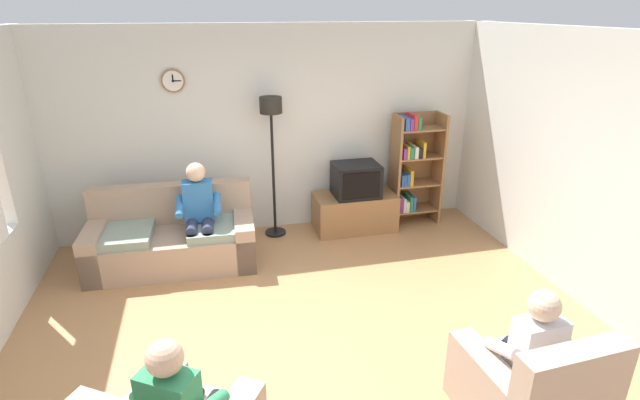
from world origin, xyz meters
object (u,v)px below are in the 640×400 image
armchair_near_bookshelf (528,390)px  person_in_right_armchair (526,347)px  bookshelf (413,167)px  couch (173,239)px  person_on_couch (199,210)px  tv_stand (355,212)px  tv (356,180)px  floor_lamp (272,129)px

armchair_near_bookshelf → person_in_right_armchair: size_ratio=0.83×
bookshelf → couch: bearing=-171.2°
couch → person_on_couch: bearing=-18.2°
tv_stand → person_in_right_armchair: bearing=-86.6°
person_on_couch → bookshelf: bearing=11.9°
tv_stand → tv: bearing=-90.0°
bookshelf → armchair_near_bookshelf: 3.70m
bookshelf → armchair_near_bookshelf: bearing=-100.0°
tv → bookshelf: 0.86m
tv → person_on_couch: person_on_couch is taller
couch → tv_stand: (2.39, 0.43, -0.06)m
floor_lamp → armchair_near_bookshelf: bearing=-70.3°
bookshelf → person_in_right_armchair: 3.58m
couch → bookshelf: bearing=8.8°
floor_lamp → person_in_right_armchair: size_ratio=1.65×
couch → armchair_near_bookshelf: same height
person_in_right_armchair → tv_stand: bearing=93.4°
tv_stand → floor_lamp: 1.62m
tv_stand → person_on_couch: size_ratio=0.89×
armchair_near_bookshelf → person_on_couch: 3.78m
bookshelf → person_in_right_armchair: bookshelf is taller
person_on_couch → tv: bearing=14.1°
floor_lamp → couch: bearing=-157.8°
couch → tv_stand: size_ratio=1.76×
bookshelf → person_in_right_armchair: size_ratio=1.40×
tv → person_in_right_armchair: size_ratio=0.54×
tv → bookshelf: bearing=6.4°
floor_lamp → armchair_near_bookshelf: floor_lamp is taller
bookshelf → person_in_right_armchair: bearing=-100.3°
couch → floor_lamp: bearing=22.2°
floor_lamp → person_on_couch: (-0.96, -0.64, -0.75)m
bookshelf → floor_lamp: size_ratio=0.85×
floor_lamp → bookshelf: bearing=-0.9°
couch → tv: (2.39, 0.41, 0.41)m
tv_stand → couch: bearing=-169.8°
tv → person_on_couch: 2.12m
tv → floor_lamp: bearing=173.5°
floor_lamp → armchair_near_bookshelf: size_ratio=2.00×
tv → bookshelf: (0.85, 0.09, 0.08)m
bookshelf → person_on_couch: 2.97m
tv_stand → person_on_couch: person_on_couch is taller
tv_stand → person_in_right_armchair: (0.21, -3.45, 0.35)m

